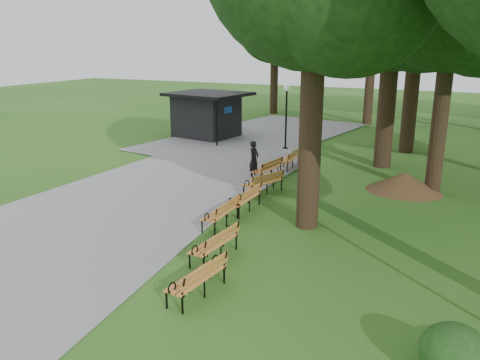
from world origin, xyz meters
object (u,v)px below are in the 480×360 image
at_px(lamp_post, 286,104).
at_px(dirt_mound, 405,182).
at_px(person, 254,159).
at_px(bench_6, 288,159).
at_px(bench_4, 263,183).
at_px(bench_2, 220,213).
at_px(kiosk, 206,115).
at_px(bench_5, 267,169).
at_px(bench_1, 214,244).
at_px(bench_3, 244,199).
at_px(bench_0, 197,278).

relative_size(lamp_post, dirt_mound, 1.42).
height_order(person, bench_6, person).
bearing_deg(bench_4, bench_2, 23.63).
bearing_deg(kiosk, bench_5, -36.46).
xyz_separation_m(lamp_post, bench_1, (3.14, -14.08, -2.05)).
height_order(bench_4, bench_5, same).
xyz_separation_m(kiosk, bench_2, (7.87, -13.17, -0.94)).
relative_size(person, bench_3, 0.83).
distance_m(bench_0, bench_5, 10.27).
height_order(bench_1, bench_3, same).
xyz_separation_m(bench_0, bench_5, (-2.37, 9.99, 0.00)).
height_order(bench_2, bench_3, same).
bearing_deg(bench_4, bench_6, -151.64).
height_order(dirt_mound, bench_4, bench_4).
bearing_deg(bench_3, bench_4, -174.08).
xyz_separation_m(person, bench_5, (0.64, -0.09, -0.35)).
height_order(bench_1, bench_2, same).
bearing_deg(lamp_post, dirt_mound, -37.86).
distance_m(bench_0, bench_4, 8.15).
bearing_deg(dirt_mound, person, -175.48).
bearing_deg(bench_0, bench_5, -160.54).
bearing_deg(dirt_mound, kiosk, 151.87).
height_order(bench_2, bench_5, same).
relative_size(bench_1, bench_4, 1.00).
bearing_deg(bench_4, person, -126.06).
xyz_separation_m(bench_0, bench_2, (-1.59, 4.21, 0.00)).
height_order(lamp_post, bench_6, lamp_post).
bearing_deg(bench_5, lamp_post, -158.87).
relative_size(dirt_mound, bench_4, 1.30).
xyz_separation_m(bench_1, bench_4, (-1.10, 6.04, 0.00)).
relative_size(bench_2, bench_4, 1.00).
height_order(lamp_post, bench_1, lamp_post).
bearing_deg(bench_5, bench_3, 19.96).
relative_size(dirt_mound, bench_5, 1.30).
relative_size(dirt_mound, bench_3, 1.30).
height_order(dirt_mound, bench_2, bench_2).
height_order(person, bench_1, person).
height_order(person, lamp_post, lamp_post).
bearing_deg(person, bench_4, -142.76).
height_order(person, bench_4, person).
bearing_deg(bench_0, person, -157.25).
bearing_deg(person, kiosk, 46.82).
relative_size(bench_2, bench_6, 1.00).
distance_m(bench_4, bench_6, 4.16).
relative_size(person, bench_1, 0.83).
bearing_deg(bench_2, bench_3, 176.35).
xyz_separation_m(kiosk, bench_0, (9.46, -17.37, -0.94)).
distance_m(lamp_post, bench_5, 6.49).
height_order(person, kiosk, kiosk).
bearing_deg(person, bench_1, -158.15).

